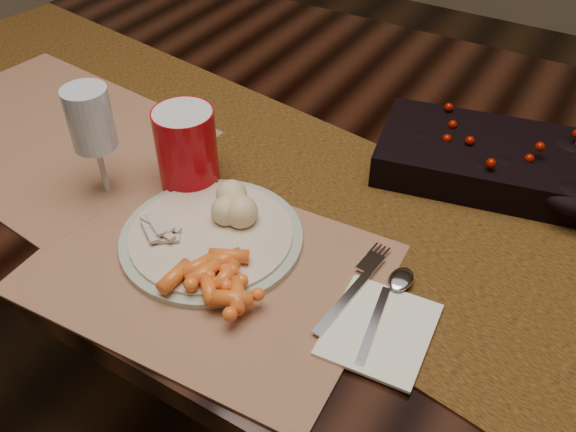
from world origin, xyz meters
The scene contains 15 objects.
floor centered at (0.00, 0.00, 0.00)m, with size 5.00×5.00×0.00m, color black.
dining_table centered at (0.00, 0.00, 0.38)m, with size 1.80×1.00×0.75m, color black.
table_runner centered at (-0.05, -0.13, 0.75)m, with size 1.76×0.36×0.00m, color black.
centerpiece centered at (0.23, 0.05, 0.79)m, with size 0.36×0.18×0.07m, color black, non-canonical shape.
placemat_main centered at (-0.03, -0.33, 0.75)m, with size 0.44×0.32×0.00m, color brown.
placemat_second centered at (-0.47, -0.22, 0.75)m, with size 0.49×0.36×0.00m, color #9B734E.
dinner_plate centered at (-0.06, -0.29, 0.76)m, with size 0.25×0.25×0.01m, color beige.
baby_carrots centered at (0.00, -0.36, 0.78)m, with size 0.11×0.09×0.02m, color orange, non-canonical shape.
mashed_potatoes centered at (-0.05, -0.24, 0.79)m, with size 0.08×0.07×0.04m, color #D2BC83, non-canonical shape.
turkey_shreds centered at (-0.12, -0.33, 0.78)m, with size 0.06×0.05×0.01m, color #9E928A, non-canonical shape.
napkin centered at (0.20, -0.31, 0.76)m, with size 0.12×0.13×0.00m, color white.
fork centered at (0.15, -0.28, 0.76)m, with size 0.02×0.15×0.00m, color silver, non-canonical shape.
spoon centered at (0.19, -0.29, 0.76)m, with size 0.03×0.15×0.00m, color silver, non-canonical shape.
red_cup centered at (-0.16, -0.20, 0.82)m, with size 0.09×0.09×0.12m, color #AA050D.
wine_glass centered at (-0.26, -0.28, 0.84)m, with size 0.06×0.06×0.17m, color silver, non-canonical shape.
Camera 1 is at (0.34, -0.76, 1.32)m, focal length 38.00 mm.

